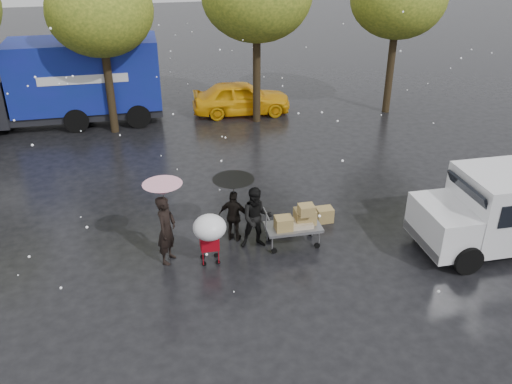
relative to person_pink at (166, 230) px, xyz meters
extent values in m
plane|color=black|center=(1.96, -0.16, -0.94)|extent=(90.00, 90.00, 0.00)
imported|color=black|center=(0.00, 0.00, 0.00)|extent=(0.71, 0.81, 1.88)
imported|color=black|center=(2.39, 0.21, -0.06)|extent=(0.90, 0.73, 1.75)
imported|color=black|center=(1.86, 0.64, -0.19)|extent=(0.94, 0.75, 1.49)
cylinder|color=#4C4C4C|center=(0.00, 0.00, 0.11)|extent=(0.02, 0.02, 2.10)
cone|color=#C55178|center=(0.00, 0.00, 1.16)|extent=(0.98, 0.98, 0.30)
sphere|color=#4C4C4C|center=(0.00, 0.00, 1.19)|extent=(0.06, 0.06, 0.06)
cylinder|color=#4C4C4C|center=(1.86, 0.64, -0.08)|extent=(0.02, 0.02, 1.72)
cone|color=black|center=(1.86, 0.64, 0.78)|extent=(1.12, 1.12, 0.30)
sphere|color=#4C4C4C|center=(1.86, 0.64, 0.81)|extent=(0.06, 0.06, 0.06)
cube|color=slate|center=(3.37, 0.07, -0.39)|extent=(1.50, 0.80, 0.08)
cylinder|color=slate|center=(2.62, 0.07, -0.14)|extent=(0.04, 0.04, 0.60)
cube|color=olive|center=(3.72, 0.17, -0.15)|extent=(0.55, 0.45, 0.40)
cube|color=olive|center=(3.07, -0.03, -0.17)|extent=(0.45, 0.40, 0.35)
cube|color=olive|center=(3.67, -0.08, 0.19)|extent=(0.40, 0.35, 0.28)
cube|color=tan|center=(3.42, 0.07, -0.29)|extent=(0.90, 0.55, 0.12)
cylinder|color=black|center=(2.77, -0.25, -0.86)|extent=(0.16, 0.05, 0.16)
cylinder|color=black|center=(2.77, 0.39, -0.86)|extent=(0.16, 0.05, 0.16)
cylinder|color=black|center=(3.97, -0.25, -0.86)|extent=(0.16, 0.05, 0.16)
cylinder|color=black|center=(3.97, 0.39, -0.86)|extent=(0.16, 0.05, 0.16)
cube|color=#A90916|center=(1.05, -0.27, -0.29)|extent=(0.47, 0.41, 0.45)
cylinder|color=#A90916|center=(1.05, -0.46, 0.08)|extent=(0.42, 0.02, 0.02)
cylinder|color=#4C4C4C|center=(1.05, -0.46, 0.01)|extent=(0.02, 0.02, 0.60)
ellipsoid|color=white|center=(1.05, -0.46, 0.21)|extent=(0.84, 0.84, 0.63)
cylinder|color=black|center=(0.87, -0.43, -0.88)|extent=(0.12, 0.04, 0.12)
cylinder|color=black|center=(0.87, -0.11, -0.88)|extent=(0.12, 0.04, 0.12)
cylinder|color=black|center=(1.23, -0.43, -0.88)|extent=(0.12, 0.04, 0.12)
cylinder|color=black|center=(1.23, -0.11, -0.88)|extent=(0.12, 0.04, 0.12)
cube|color=silver|center=(7.10, -1.14, -0.09)|extent=(1.20, 1.95, 1.10)
cube|color=black|center=(7.65, -1.14, 0.76)|extent=(0.37, 1.70, 0.67)
cube|color=slate|center=(6.55, -1.14, -0.49)|extent=(0.12, 1.90, 0.25)
cylinder|color=black|center=(7.30, -2.09, -0.56)|extent=(0.76, 0.28, 0.76)
cylinder|color=black|center=(7.30, -0.19, -0.56)|extent=(0.76, 0.28, 0.76)
cube|color=navy|center=(-2.53, 11.25, 1.16)|extent=(6.00, 2.50, 2.80)
cube|color=black|center=(-3.53, 11.25, -0.39)|extent=(8.00, 2.30, 0.35)
cube|color=silver|center=(-2.53, 9.99, 1.26)|extent=(3.50, 0.03, 0.35)
cylinder|color=black|center=(-0.53, 10.10, -0.44)|extent=(1.00, 0.30, 1.00)
cylinder|color=black|center=(-0.53, 12.40, -0.44)|extent=(1.00, 0.30, 1.00)
cube|color=olive|center=(4.61, 1.09, -0.72)|extent=(0.49, 0.39, 0.43)
cube|color=olive|center=(3.36, 0.96, -0.77)|extent=(0.47, 0.38, 0.35)
imported|color=#F6AD0C|center=(4.00, 10.93, -0.20)|extent=(4.41, 1.98, 1.47)
cylinder|color=black|center=(-1.54, 9.84, 1.30)|extent=(0.32, 0.32, 4.48)
ellipsoid|color=#3C5317|center=(-1.54, 9.84, 3.86)|extent=(4.00, 4.00, 3.40)
cylinder|color=black|center=(4.46, 9.84, 1.51)|extent=(0.32, 0.32, 4.90)
cylinder|color=black|center=(10.46, 9.84, 1.37)|extent=(0.32, 0.32, 4.62)
camera|label=1|loc=(-0.22, -11.95, 7.22)|focal=38.00mm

